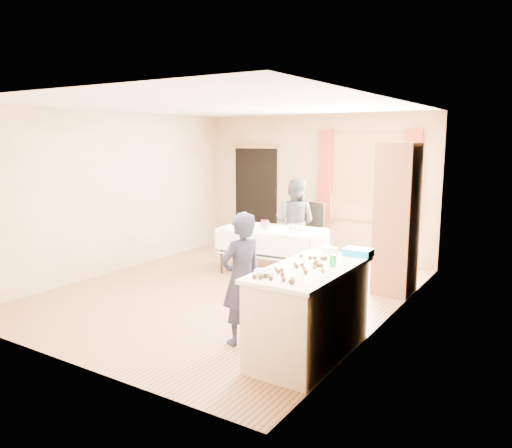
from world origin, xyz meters
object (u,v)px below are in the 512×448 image
Objects in this scene: cabinet at (397,219)px; party_table at (272,247)px; counter at (310,311)px; woman at (295,222)px; chair at (307,245)px; girl at (241,279)px.

cabinet reaches higher than party_table.
counter is at bearing -56.98° from party_table.
woman is at bearing 120.25° from counter.
woman is (-0.12, -0.25, 0.43)m from chair.
cabinet is 1.36× the size of counter.
girl is (-0.74, -0.12, 0.25)m from counter.
woman is at bearing -99.76° from chair.
cabinet is at bearing 87.73° from counter.
party_table is at bearing -84.72° from chair.
counter is 3.63m from woman.
cabinet is 1.40× the size of woman.
girl is at bearing -59.21° from chair.
woman is at bearing 162.63° from cabinet.
cabinet is 2.79m from girl.
woman is (0.05, 0.68, 0.31)m from party_table.
girl is 3.42m from woman.
cabinet reaches higher than girl.
chair is 3.65m from girl.
counter is 0.91× the size of party_table.
party_table is 1.22× the size of girl.
cabinet is 1.50× the size of girl.
woman is at bearing -143.00° from girl.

